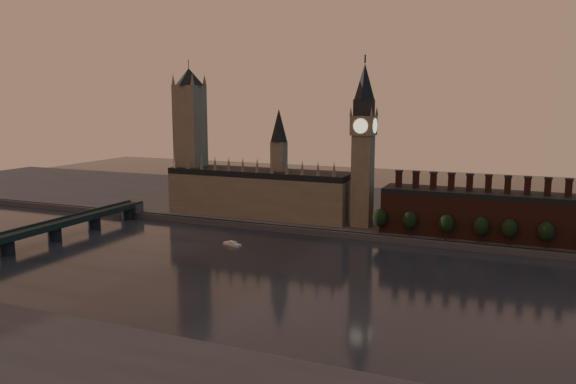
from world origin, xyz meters
name	(u,v)px	position (x,y,z in m)	size (l,w,h in m)	color
ground	(277,280)	(0.00, 0.00, 0.00)	(900.00, 900.00, 0.00)	black
north_bank	(373,209)	(0.00, 178.04, 2.00)	(900.00, 182.00, 4.00)	#47474C
palace_of_westminster	(260,190)	(-64.41, 114.91, 21.63)	(130.00, 30.30, 74.00)	#80715B
victoria_tower	(190,135)	(-120.00, 115.00, 59.09)	(24.00, 24.00, 108.00)	#80715B
big_ben	(363,143)	(10.00, 110.00, 56.83)	(15.00, 15.00, 107.00)	#80715B
chimney_block	(477,213)	(80.00, 110.00, 17.82)	(110.00, 25.00, 37.00)	#4A251C
embankment_tree_0	(380,218)	(25.36, 94.92, 13.47)	(8.60, 8.60, 14.88)	black
embankment_tree_1	(410,220)	(43.30, 94.77, 13.47)	(8.60, 8.60, 14.88)	black
embankment_tree_2	(446,224)	(64.53, 93.75, 13.47)	(8.60, 8.60, 14.88)	black
embankment_tree_3	(481,226)	(83.39, 94.66, 13.47)	(8.60, 8.60, 14.88)	black
embankment_tree_4	(509,228)	(98.27, 94.81, 13.47)	(8.60, 8.60, 14.88)	black
embankment_tree_5	(546,232)	(116.75, 94.45, 13.47)	(8.60, 8.60, 14.88)	black
westminster_bridge	(28,235)	(-155.00, -2.70, 7.44)	(14.00, 200.00, 11.55)	#1A2925
river_boat	(232,244)	(-50.05, 47.67, 0.94)	(12.74, 7.33, 2.45)	silver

